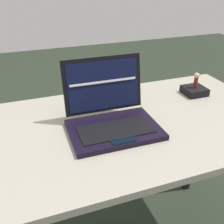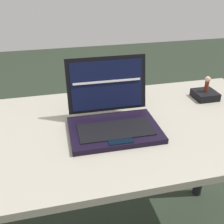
% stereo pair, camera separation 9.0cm
% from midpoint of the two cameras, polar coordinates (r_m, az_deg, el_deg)
% --- Properties ---
extents(desk, '(1.42, 0.67, 0.76)m').
position_cam_midpoint_polar(desk, '(1.04, 0.83, -8.52)').
color(desk, gray).
rests_on(desk, ground).
extents(laptop_front, '(0.32, 0.26, 0.23)m').
position_cam_midpoint_polar(laptop_front, '(0.96, 2.74, -0.92)').
color(laptop_front, black).
rests_on(laptop_front, desk).
extents(figurine_stand, '(0.10, 0.10, 0.03)m').
position_cam_midpoint_polar(figurine_stand, '(1.27, 21.15, 3.39)').
color(figurine_stand, black).
rests_on(figurine_stand, desk).
extents(figurine, '(0.02, 0.02, 0.07)m').
position_cam_midpoint_polar(figurine, '(1.25, 21.61, 5.79)').
color(figurine, maroon).
rests_on(figurine, figurine_stand).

